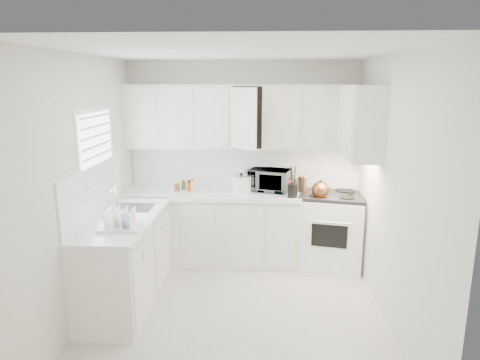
# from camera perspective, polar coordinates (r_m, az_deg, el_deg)

# --- Properties ---
(floor) EXTENTS (3.20, 3.20, 0.00)m
(floor) POSITION_cam_1_polar(r_m,az_deg,el_deg) (4.66, -0.47, -17.17)
(floor) COLOR beige
(floor) RESTS_ON ground
(ceiling) EXTENTS (3.20, 3.20, 0.00)m
(ceiling) POSITION_cam_1_polar(r_m,az_deg,el_deg) (4.04, -0.54, 16.68)
(ceiling) COLOR white
(ceiling) RESTS_ON ground
(wall_back) EXTENTS (3.00, 0.00, 3.00)m
(wall_back) POSITION_cam_1_polar(r_m,az_deg,el_deg) (5.72, 0.47, 2.51)
(wall_back) COLOR silver
(wall_back) RESTS_ON ground
(wall_front) EXTENTS (3.00, 0.00, 3.00)m
(wall_front) POSITION_cam_1_polar(r_m,az_deg,el_deg) (2.65, -2.63, -10.16)
(wall_front) COLOR silver
(wall_front) RESTS_ON ground
(wall_left) EXTENTS (0.00, 3.20, 3.20)m
(wall_left) POSITION_cam_1_polar(r_m,az_deg,el_deg) (4.50, -19.92, -1.15)
(wall_left) COLOR silver
(wall_left) RESTS_ON ground
(wall_right) EXTENTS (0.00, 3.20, 3.20)m
(wall_right) POSITION_cam_1_polar(r_m,az_deg,el_deg) (4.34, 19.70, -1.66)
(wall_right) COLOR silver
(wall_right) RESTS_ON ground
(window_blinds) EXTENTS (0.06, 0.96, 1.06)m
(window_blinds) POSITION_cam_1_polar(r_m,az_deg,el_deg) (4.77, -18.32, 2.78)
(window_blinds) COLOR white
(window_blinds) RESTS_ON wall_left
(lower_cabinets_back) EXTENTS (2.22, 0.60, 0.90)m
(lower_cabinets_back) POSITION_cam_1_polar(r_m,az_deg,el_deg) (5.68, -3.64, -6.47)
(lower_cabinets_back) COLOR silver
(lower_cabinets_back) RESTS_ON floor
(lower_cabinets_left) EXTENTS (0.60, 1.60, 0.90)m
(lower_cabinets_left) POSITION_cam_1_polar(r_m,az_deg,el_deg) (4.85, -14.89, -10.44)
(lower_cabinets_left) COLOR silver
(lower_cabinets_left) RESTS_ON floor
(countertop_back) EXTENTS (2.24, 0.64, 0.05)m
(countertop_back) POSITION_cam_1_polar(r_m,az_deg,el_deg) (5.53, -3.72, -1.86)
(countertop_back) COLOR white
(countertop_back) RESTS_ON lower_cabinets_back
(countertop_left) EXTENTS (0.64, 1.62, 0.05)m
(countertop_left) POSITION_cam_1_polar(r_m,az_deg,el_deg) (4.68, -15.11, -5.09)
(countertop_left) COLOR white
(countertop_left) RESTS_ON lower_cabinets_left
(backsplash_back) EXTENTS (2.98, 0.02, 0.55)m
(backsplash_back) POSITION_cam_1_polar(r_m,az_deg,el_deg) (5.73, 0.46, 1.75)
(backsplash_back) COLOR white
(backsplash_back) RESTS_ON wall_back
(backsplash_left) EXTENTS (0.02, 1.60, 0.55)m
(backsplash_left) POSITION_cam_1_polar(r_m,az_deg,el_deg) (4.70, -18.81, -1.45)
(backsplash_left) COLOR white
(backsplash_left) RESTS_ON wall_left
(upper_cabinets_back) EXTENTS (3.00, 0.33, 0.80)m
(upper_cabinets_back) POSITION_cam_1_polar(r_m,az_deg,el_deg) (5.53, 0.40, 4.24)
(upper_cabinets_back) COLOR silver
(upper_cabinets_back) RESTS_ON wall_back
(upper_cabinets_right) EXTENTS (0.33, 0.90, 0.80)m
(upper_cabinets_right) POSITION_cam_1_polar(r_m,az_deg,el_deg) (5.03, 15.46, 2.90)
(upper_cabinets_right) COLOR silver
(upper_cabinets_right) RESTS_ON wall_right
(sink) EXTENTS (0.42, 0.38, 0.30)m
(sink) POSITION_cam_1_polar(r_m,az_deg,el_deg) (4.96, -13.98, -2.26)
(sink) COLOR gray
(sink) RESTS_ON countertop_left
(stove) EXTENTS (0.91, 0.80, 1.22)m
(stove) POSITION_cam_1_polar(r_m,az_deg,el_deg) (5.63, 12.02, -5.19)
(stove) COLOR white
(stove) RESTS_ON floor
(tea_kettle) EXTENTS (0.32, 0.29, 0.24)m
(tea_kettle) POSITION_cam_1_polar(r_m,az_deg,el_deg) (5.33, 10.60, -1.13)
(tea_kettle) COLOR brown
(tea_kettle) RESTS_ON stove
(frying_pan) EXTENTS (0.30, 0.43, 0.04)m
(frying_pan) POSITION_cam_1_polar(r_m,az_deg,el_deg) (5.72, 13.73, -1.33)
(frying_pan) COLOR black
(frying_pan) RESTS_ON stove
(microwave) EXTENTS (0.57, 0.42, 0.34)m
(microwave) POSITION_cam_1_polar(r_m,az_deg,el_deg) (5.57, 3.98, 0.31)
(microwave) COLOR gray
(microwave) RESTS_ON countertop_back
(rice_cooker) EXTENTS (0.32, 0.32, 0.25)m
(rice_cooker) POSITION_cam_1_polar(r_m,az_deg,el_deg) (5.49, 0.17, -0.34)
(rice_cooker) COLOR white
(rice_cooker) RESTS_ON countertop_back
(paper_towel) EXTENTS (0.12, 0.12, 0.27)m
(paper_towel) POSITION_cam_1_polar(r_m,az_deg,el_deg) (5.69, 0.56, 0.23)
(paper_towel) COLOR white
(paper_towel) RESTS_ON countertop_back
(utensil_crock) EXTENTS (0.14, 0.14, 0.40)m
(utensil_crock) POSITION_cam_1_polar(r_m,az_deg,el_deg) (5.27, 7.02, -0.17)
(utensil_crock) COLOR black
(utensil_crock) RESTS_ON countertop_back
(dish_rack) EXTENTS (0.41, 0.32, 0.22)m
(dish_rack) POSITION_cam_1_polar(r_m,az_deg,el_deg) (4.30, -15.72, -4.87)
(dish_rack) COLOR white
(dish_rack) RESTS_ON countertop_left
(spice_left_0) EXTENTS (0.06, 0.06, 0.13)m
(spice_left_0) POSITION_cam_1_polar(r_m,az_deg,el_deg) (5.71, -8.18, -0.58)
(spice_left_0) COLOR brown
(spice_left_0) RESTS_ON countertop_back
(spice_left_1) EXTENTS (0.06, 0.06, 0.13)m
(spice_left_1) POSITION_cam_1_polar(r_m,az_deg,el_deg) (5.61, -7.60, -0.81)
(spice_left_1) COLOR #2C7627
(spice_left_1) RESTS_ON countertop_back
(spice_left_2) EXTENTS (0.06, 0.06, 0.13)m
(spice_left_2) POSITION_cam_1_polar(r_m,az_deg,el_deg) (5.68, -6.69, -0.60)
(spice_left_2) COLOR #BB3C19
(spice_left_2) RESTS_ON countertop_back
(spice_left_3) EXTENTS (0.06, 0.06, 0.13)m
(spice_left_3) POSITION_cam_1_polar(r_m,az_deg,el_deg) (5.58, -6.08, -0.83)
(spice_left_3) COLOR yellow
(spice_left_3) RESTS_ON countertop_back
(sauce_right_0) EXTENTS (0.06, 0.06, 0.19)m
(sauce_right_0) POSITION_cam_1_polar(r_m,az_deg,el_deg) (5.64, 6.30, -0.37)
(sauce_right_0) COLOR #BB3C19
(sauce_right_0) RESTS_ON countertop_back
(sauce_right_1) EXTENTS (0.06, 0.06, 0.19)m
(sauce_right_1) POSITION_cam_1_polar(r_m,az_deg,el_deg) (5.59, 6.89, -0.52)
(sauce_right_1) COLOR yellow
(sauce_right_1) RESTS_ON countertop_back
(sauce_right_2) EXTENTS (0.06, 0.06, 0.19)m
(sauce_right_2) POSITION_cam_1_polar(r_m,az_deg,el_deg) (5.65, 7.41, -0.38)
(sauce_right_2) COLOR brown
(sauce_right_2) RESTS_ON countertop_back
(sauce_right_3) EXTENTS (0.06, 0.06, 0.19)m
(sauce_right_3) POSITION_cam_1_polar(r_m,az_deg,el_deg) (5.60, 8.02, -0.53)
(sauce_right_3) COLOR black
(sauce_right_3) RESTS_ON countertop_back
(sauce_right_4) EXTENTS (0.06, 0.06, 0.19)m
(sauce_right_4) POSITION_cam_1_polar(r_m,az_deg,el_deg) (5.66, 8.52, -0.39)
(sauce_right_4) COLOR brown
(sauce_right_4) RESTS_ON countertop_back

